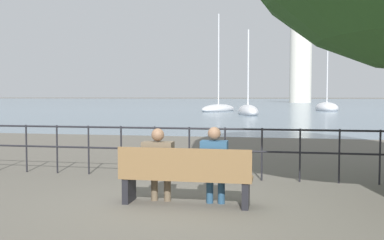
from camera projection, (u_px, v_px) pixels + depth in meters
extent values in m
plane|color=#605B51|center=(186.00, 204.00, 6.63)|extent=(1000.00, 1000.00, 0.00)
cube|color=slate|center=(270.00, 101.00, 164.61)|extent=(600.00, 300.00, 0.01)
cube|color=brown|center=(186.00, 177.00, 6.61)|extent=(2.05, 0.45, 0.05)
cube|color=brown|center=(183.00, 163.00, 6.39)|extent=(2.05, 0.04, 0.45)
cube|color=black|center=(129.00, 189.00, 6.79)|extent=(0.10, 0.41, 0.40)
cube|color=black|center=(246.00, 194.00, 6.45)|extent=(0.10, 0.41, 0.40)
cylinder|color=brown|center=(154.00, 187.00, 6.87)|extent=(0.11, 0.11, 0.45)
cylinder|color=brown|center=(167.00, 187.00, 6.83)|extent=(0.11, 0.11, 0.45)
cube|color=brown|center=(159.00, 171.00, 6.75)|extent=(0.41, 0.26, 0.14)
cube|color=brown|center=(158.00, 158.00, 6.65)|extent=(0.48, 0.24, 0.52)
sphere|color=#846047|center=(158.00, 135.00, 6.63)|extent=(0.20, 0.20, 0.20)
cylinder|color=navy|center=(210.00, 189.00, 6.70)|extent=(0.11, 0.11, 0.45)
cylinder|color=navy|center=(221.00, 189.00, 6.67)|extent=(0.11, 0.11, 0.45)
cube|color=navy|center=(215.00, 173.00, 6.59)|extent=(0.35, 0.26, 0.14)
cube|color=navy|center=(214.00, 159.00, 6.49)|extent=(0.41, 0.24, 0.55)
sphere|color=#846047|center=(214.00, 134.00, 6.47)|extent=(0.20, 0.20, 0.20)
cylinder|color=black|center=(26.00, 148.00, 9.45)|extent=(0.04, 0.04, 1.05)
cylinder|color=black|center=(57.00, 149.00, 9.31)|extent=(0.04, 0.04, 1.05)
cylinder|color=black|center=(89.00, 150.00, 9.17)|extent=(0.04, 0.04, 1.05)
cylinder|color=black|center=(121.00, 151.00, 9.03)|extent=(0.04, 0.04, 1.05)
cylinder|color=black|center=(155.00, 152.00, 8.90)|extent=(0.04, 0.04, 1.05)
cylinder|color=black|center=(189.00, 152.00, 8.76)|extent=(0.04, 0.04, 1.05)
cylinder|color=black|center=(225.00, 153.00, 8.62)|extent=(0.04, 0.04, 1.05)
cylinder|color=black|center=(262.00, 154.00, 8.48)|extent=(0.04, 0.04, 1.05)
cylinder|color=black|center=(300.00, 155.00, 8.35)|extent=(0.04, 0.04, 1.05)
cylinder|color=black|center=(339.00, 156.00, 8.21)|extent=(0.04, 0.04, 1.05)
cylinder|color=black|center=(380.00, 157.00, 8.07)|extent=(0.04, 0.04, 1.05)
cylinder|color=black|center=(207.00, 129.00, 8.66)|extent=(12.50, 0.04, 0.04)
cylinder|color=black|center=(207.00, 150.00, 8.69)|extent=(12.50, 0.04, 0.04)
ellipsoid|color=silver|center=(327.00, 108.00, 49.77)|extent=(2.94, 5.36, 1.44)
cylinder|color=silver|center=(328.00, 55.00, 49.43)|extent=(0.14, 0.14, 11.40)
ellipsoid|color=silver|center=(218.00, 109.00, 48.19)|extent=(4.36, 7.55, 1.13)
cylinder|color=silver|center=(219.00, 60.00, 47.88)|extent=(0.14, 0.14, 10.29)
ellipsoid|color=silver|center=(248.00, 112.00, 39.47)|extent=(2.91, 7.03, 1.30)
cylinder|color=silver|center=(248.00, 69.00, 39.26)|extent=(0.14, 0.14, 7.13)
cylinder|color=silver|center=(301.00, 59.00, 112.75)|extent=(5.70, 5.70, 23.28)
cylinder|color=#2D2D33|center=(301.00, 8.00, 112.03)|extent=(3.99, 3.99, 2.84)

